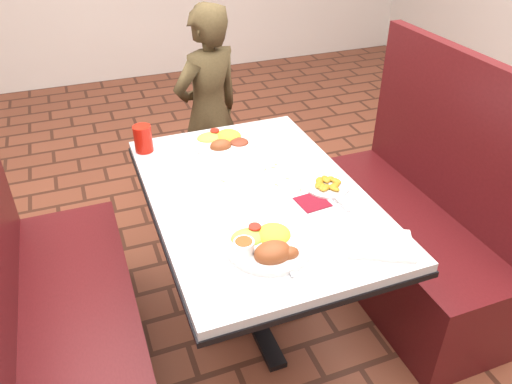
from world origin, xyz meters
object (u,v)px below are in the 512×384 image
Objects in this scene: dining_table at (256,212)px; booth_bench_right at (409,232)px; booth_bench_left at (65,322)px; red_tumbler at (143,139)px; plantain_plate at (327,185)px; near_dinner_plate at (268,241)px; diner_person at (209,114)px; far_dinner_plate at (224,139)px.

booth_bench_right reaches higher than dining_table.
booth_bench_left is 9.99× the size of red_tumbler.
dining_table is 0.86m from booth_bench_right.
dining_table is 1.01× the size of booth_bench_left.
booth_bench_right reaches higher than plantain_plate.
diner_person is at bearing 81.93° from near_dinner_plate.
dining_table is 6.95× the size of plantain_plate.
booth_bench_left is 1.60m from booth_bench_right.
diner_person is 4.24× the size of near_dinner_plate.
booth_bench_left is at bearing 176.28° from plantain_plate.
near_dinner_plate is 1.68× the size of plantain_plate.
far_dinner_plate is at bearing 118.25° from plantain_plate.
booth_bench_left reaches higher than plantain_plate.
red_tumbler reaches higher than far_dinner_plate.
plantain_plate is at bearing -14.28° from dining_table.
red_tumbler is (0.45, 0.49, 0.48)m from booth_bench_left.
booth_bench_right is 6.88× the size of plantain_plate.
booth_bench_right is 1.29m from diner_person.
diner_person is (0.91, 1.05, 0.29)m from booth_bench_left.
near_dinner_plate is at bearing -72.54° from red_tumbler.
red_tumbler is (-0.35, 0.49, 0.16)m from dining_table.
booth_bench_left is 1.42m from diner_person.
booth_bench_right is 9.99× the size of red_tumbler.
dining_table is 1.06m from diner_person.
far_dinner_plate is 0.36m from red_tumbler.
near_dinner_plate is (-0.20, -1.38, 0.16)m from diner_person.
booth_bench_left is at bearing 154.85° from near_dinner_plate.
booth_bench_left and booth_bench_right have the same top height.
dining_table is at bearing 0.00° from booth_bench_left.
red_tumbler is at bearing 137.81° from plantain_plate.
near_dinner_plate is 1.01× the size of far_dinner_plate.
far_dinner_plate is at bearing 151.58° from booth_bench_right.
booth_bench_right reaches higher than far_dinner_plate.
booth_bench_left reaches higher than near_dinner_plate.
far_dinner_plate is 1.67× the size of plantain_plate.
diner_person is at bearing 80.48° from far_dinner_plate.
plantain_plate is (0.16, -1.12, 0.14)m from diner_person.
booth_bench_right is 1.05m from near_dinner_plate.
booth_bench_right is at bearing 100.19° from diner_person.
far_dinner_plate is (-0.10, -0.62, 0.16)m from diner_person.
booth_bench_left reaches higher than dining_table.
plantain_plate is at bearing -3.72° from booth_bench_left.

